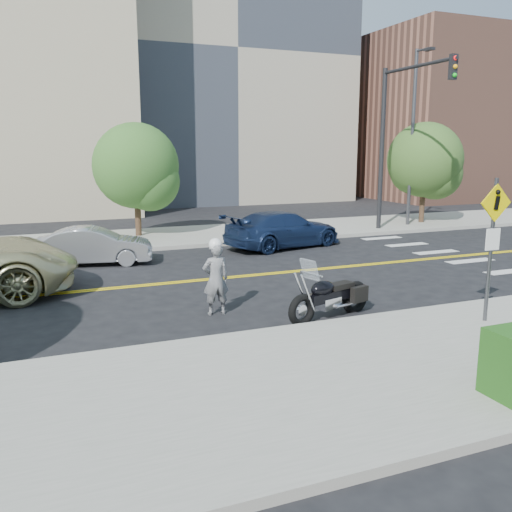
{
  "coord_description": "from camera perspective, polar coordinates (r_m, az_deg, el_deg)",
  "views": [
    {
      "loc": [
        -4.43,
        -14.66,
        3.73
      ],
      "look_at": [
        0.35,
        -2.87,
        1.2
      ],
      "focal_mm": 38.0,
      "sensor_mm": 36.0,
      "label": 1
    }
  ],
  "objects": [
    {
      "name": "lamp_post",
      "position": [
        26.79,
        16.1,
        11.72
      ],
      "size": [
        0.16,
        0.16,
        8.0
      ],
      "primitive_type": "cylinder",
      "color": "#4C4C51",
      "rests_on": "sidewalk_far"
    },
    {
      "name": "building_right",
      "position": [
        46.18,
        19.75,
        13.43
      ],
      "size": [
        14.0,
        12.0,
        12.0
      ],
      "primitive_type": "cube",
      "color": "#8C5947",
      "rests_on": "ground_plane"
    },
    {
      "name": "parked_car_blue",
      "position": [
        20.74,
        2.88,
        2.82
      ],
      "size": [
        5.12,
        3.03,
        1.39
      ],
      "primitive_type": "imported",
      "rotation": [
        0.0,
        0.0,
        1.81
      ],
      "color": "navy",
      "rests_on": "ground"
    },
    {
      "name": "tree_far_b",
      "position": [
        27.92,
        17.34,
        9.63
      ],
      "size": [
        3.61,
        3.61,
        5.0
      ],
      "rotation": [
        0.0,
        0.0,
        0.22
      ],
      "color": "#382619",
      "rests_on": "ground"
    },
    {
      "name": "motorcycle",
      "position": [
        12.17,
        7.87,
        -3.23
      ],
      "size": [
        2.44,
        1.32,
        1.42
      ],
      "primitive_type": null,
      "rotation": [
        0.0,
        0.0,
        0.27
      ],
      "color": "black",
      "rests_on": "ground"
    },
    {
      "name": "parked_car_silver",
      "position": [
        18.42,
        -16.71,
        1.03
      ],
      "size": [
        3.91,
        2.06,
        1.23
      ],
      "primitive_type": "imported",
      "rotation": [
        0.0,
        0.0,
        1.36
      ],
      "color": "#9B9CA2",
      "rests_on": "ground"
    },
    {
      "name": "sidewalk_far",
      "position": [
        22.89,
        -10.63,
        1.87
      ],
      "size": [
        60.0,
        5.0,
        0.15
      ],
      "primitive_type": "cube",
      "color": "#9E9B91",
      "rests_on": "ground_plane"
    },
    {
      "name": "tree_far_a",
      "position": [
        22.99,
        -12.53,
        9.24
      ],
      "size": [
        3.5,
        3.5,
        4.78
      ],
      "rotation": [
        0.0,
        0.0,
        -0.4
      ],
      "color": "#382619",
      "rests_on": "ground"
    },
    {
      "name": "sidewalk_near",
      "position": [
        9.18,
        9.08,
        -12.37
      ],
      "size": [
        60.0,
        5.0,
        0.15
      ],
      "primitive_type": "cube",
      "color": "#9E9B91",
      "rests_on": "ground_plane"
    },
    {
      "name": "ground_plane",
      "position": [
        15.76,
        -5.11,
        -2.48
      ],
      "size": [
        120.0,
        120.0,
        0.0
      ],
      "primitive_type": "plane",
      "color": "black",
      "rests_on": "ground"
    },
    {
      "name": "pedestrian_sign",
      "position": [
        12.14,
        23.62,
        1.92
      ],
      "size": [
        0.78,
        0.08,
        3.0
      ],
      "color": "#4C4C51",
      "rests_on": "sidewalk_near"
    },
    {
      "name": "building_mid",
      "position": [
        42.98,
        -5.32,
        19.59
      ],
      "size": [
        18.0,
        14.0,
        20.0
      ],
      "primitive_type": "cube",
      "color": "#A39984",
      "rests_on": "ground_plane"
    },
    {
      "name": "motorcyclist",
      "position": [
        12.29,
        -4.27,
        -2.19
      ],
      "size": [
        0.62,
        0.42,
        1.77
      ],
      "rotation": [
        0.0,
        0.0,
        3.1
      ],
      "color": "silver",
      "rests_on": "ground"
    },
    {
      "name": "traffic_light",
      "position": [
        24.47,
        14.48,
        13.11
      ],
      "size": [
        0.28,
        4.5,
        7.0
      ],
      "color": "black",
      "rests_on": "sidewalk_far"
    }
  ]
}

